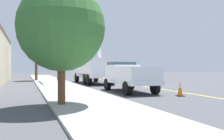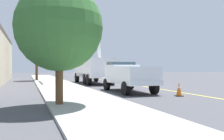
{
  "view_description": "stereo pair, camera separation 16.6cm",
  "coord_description": "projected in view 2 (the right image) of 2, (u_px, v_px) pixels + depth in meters",
  "views": [
    {
      "loc": [
        -22.8,
        7.38,
        1.66
      ],
      "look_at": [
        1.77,
        1.6,
        1.4
      ],
      "focal_mm": 39.44,
      "sensor_mm": 36.0,
      "label": 1
    },
    {
      "loc": [
        -22.83,
        7.22,
        1.66
      ],
      "look_at": [
        1.77,
        1.6,
        1.4
      ],
      "focal_mm": 39.44,
      "sensor_mm": 36.0,
      "label": 2
    }
  ],
  "objects": [
    {
      "name": "passing_minivan",
      "position": [
        118.0,
        73.0,
        33.53
      ],
      "size": [
        4.98,
        2.41,
        1.69
      ],
      "color": "navy",
      "rests_on": "ground"
    },
    {
      "name": "traffic_signal_mast",
      "position": [
        60.0,
        29.0,
        28.43
      ],
      "size": [
        6.29,
        0.98,
        8.89
      ],
      "color": "gray",
      "rests_on": "ground"
    },
    {
      "name": "street_tree_left",
      "position": [
        59.0,
        28.0,
        10.3
      ],
      "size": [
        3.68,
        3.68,
        5.17
      ],
      "color": "brown",
      "rests_on": "ground"
    },
    {
      "name": "sidewalk_far_side",
      "position": [
        58.0,
        86.0,
        21.57
      ],
      "size": [
        60.03,
        10.13,
        0.12
      ],
      "primitive_type": "cube",
      "rotation": [
        0.0,
        0.0,
        0.11
      ],
      "color": "#9E9E99",
      "rests_on": "ground"
    },
    {
      "name": "service_pickup_truck",
      "position": [
        129.0,
        75.0,
        16.62
      ],
      "size": [
        5.8,
        2.7,
        2.06
      ],
      "color": "white",
      "rests_on": "ground"
    },
    {
      "name": "traffic_cone_mid_front",
      "position": [
        96.0,
        77.0,
        30.46
      ],
      "size": [
        0.4,
        0.4,
        0.89
      ],
      "color": "black",
      "rests_on": "ground"
    },
    {
      "name": "lane_centre_stripe",
      "position": [
        132.0,
        84.0,
        23.88
      ],
      "size": [
        49.72,
        5.62,
        0.01
      ],
      "primitive_type": "cube",
      "rotation": [
        0.0,
        0.0,
        0.11
      ],
      "color": "yellow",
      "rests_on": "ground"
    },
    {
      "name": "utility_bucket_truck",
      "position": [
        93.0,
        68.0,
        25.79
      ],
      "size": [
        8.42,
        3.38,
        7.11
      ],
      "color": "white",
      "rests_on": "ground"
    },
    {
      "name": "street_tree_right",
      "position": [
        37.0,
        48.0,
        31.06
      ],
      "size": [
        2.99,
        2.99,
        5.66
      ],
      "color": "brown",
      "rests_on": "ground"
    },
    {
      "name": "traffic_cone_leading",
      "position": [
        179.0,
        89.0,
        14.13
      ],
      "size": [
        0.4,
        0.4,
        0.82
      ],
      "color": "black",
      "rests_on": "ground"
    },
    {
      "name": "ground",
      "position": [
        132.0,
        85.0,
        23.88
      ],
      "size": [
        120.0,
        120.0,
        0.0
      ],
      "primitive_type": "plane",
      "color": "#47474C"
    }
  ]
}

